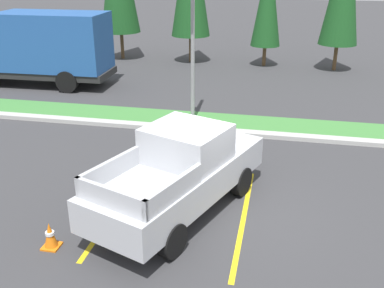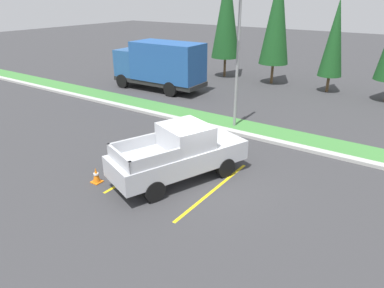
{
  "view_description": "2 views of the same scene",
  "coord_description": "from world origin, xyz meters",
  "px_view_note": "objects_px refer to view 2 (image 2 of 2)",
  "views": [
    {
      "loc": [
        1.29,
        -9.52,
        5.74
      ],
      "look_at": [
        -1.14,
        2.12,
        0.74
      ],
      "focal_mm": 41.83,
      "sensor_mm": 36.0,
      "label": 1
    },
    {
      "loc": [
        6.25,
        -9.91,
        6.54
      ],
      "look_at": [
        -0.59,
        0.04,
        1.37
      ],
      "focal_mm": 33.18,
      "sensor_mm": 36.0,
      "label": 2
    }
  ],
  "objects_px": {
    "cypress_tree_center": "(335,38)",
    "traffic_cone": "(96,175)",
    "cypress_tree_left_inner": "(277,16)",
    "street_light": "(236,53)",
    "cypress_tree_leftmost": "(227,11)",
    "pickup_truck_main": "(180,153)",
    "cargo_truck_distant": "(160,64)"
  },
  "relations": [
    {
      "from": "cypress_tree_center",
      "to": "traffic_cone",
      "type": "bearing_deg",
      "value": -100.51
    },
    {
      "from": "cypress_tree_left_inner",
      "to": "cypress_tree_center",
      "type": "bearing_deg",
      "value": -1.87
    },
    {
      "from": "street_light",
      "to": "cypress_tree_leftmost",
      "type": "bearing_deg",
      "value": 121.75
    },
    {
      "from": "street_light",
      "to": "cypress_tree_left_inner",
      "type": "bearing_deg",
      "value": 102.16
    },
    {
      "from": "pickup_truck_main",
      "to": "cypress_tree_leftmost",
      "type": "bearing_deg",
      "value": 114.39
    },
    {
      "from": "traffic_cone",
      "to": "cypress_tree_center",
      "type": "bearing_deg",
      "value": 79.49
    },
    {
      "from": "cargo_truck_distant",
      "to": "traffic_cone",
      "type": "relative_size",
      "value": 11.42
    },
    {
      "from": "street_light",
      "to": "cargo_truck_distant",
      "type": "bearing_deg",
      "value": 153.78
    },
    {
      "from": "street_light",
      "to": "cypress_tree_left_inner",
      "type": "distance_m",
      "value": 10.73
    },
    {
      "from": "cypress_tree_center",
      "to": "cypress_tree_left_inner",
      "type": "bearing_deg",
      "value": 178.13
    },
    {
      "from": "cypress_tree_leftmost",
      "to": "cypress_tree_left_inner",
      "type": "xyz_separation_m",
      "value": [
        4.25,
        -0.07,
        -0.19
      ]
    },
    {
      "from": "cargo_truck_distant",
      "to": "cypress_tree_leftmost",
      "type": "distance_m",
      "value": 7.49
    },
    {
      "from": "cypress_tree_left_inner",
      "to": "traffic_cone",
      "type": "distance_m",
      "value": 19.13
    },
    {
      "from": "cargo_truck_distant",
      "to": "cypress_tree_center",
      "type": "relative_size",
      "value": 1.09
    },
    {
      "from": "pickup_truck_main",
      "to": "street_light",
      "type": "distance_m",
      "value": 6.74
    },
    {
      "from": "pickup_truck_main",
      "to": "cypress_tree_center",
      "type": "height_order",
      "value": "cypress_tree_center"
    },
    {
      "from": "pickup_truck_main",
      "to": "cypress_tree_left_inner",
      "type": "bearing_deg",
      "value": 101.16
    },
    {
      "from": "cypress_tree_center",
      "to": "traffic_cone",
      "type": "xyz_separation_m",
      "value": [
        -3.41,
        -18.38,
        -3.4
      ]
    },
    {
      "from": "pickup_truck_main",
      "to": "cypress_tree_leftmost",
      "type": "relative_size",
      "value": 0.63
    },
    {
      "from": "cargo_truck_distant",
      "to": "street_light",
      "type": "relative_size",
      "value": 1.03
    },
    {
      "from": "cargo_truck_distant",
      "to": "pickup_truck_main",
      "type": "bearing_deg",
      "value": -47.82
    },
    {
      "from": "cargo_truck_distant",
      "to": "cypress_tree_left_inner",
      "type": "relative_size",
      "value": 0.81
    },
    {
      "from": "cypress_tree_center",
      "to": "traffic_cone",
      "type": "relative_size",
      "value": 10.47
    },
    {
      "from": "pickup_truck_main",
      "to": "cypress_tree_left_inner",
      "type": "relative_size",
      "value": 0.65
    },
    {
      "from": "street_light",
      "to": "traffic_cone",
      "type": "xyz_separation_m",
      "value": [
        -1.37,
        -8.09,
        -3.57
      ]
    },
    {
      "from": "street_light",
      "to": "cypress_tree_leftmost",
      "type": "distance_m",
      "value": 12.42
    },
    {
      "from": "street_light",
      "to": "cypress_tree_leftmost",
      "type": "xyz_separation_m",
      "value": [
        -6.5,
        10.5,
        1.32
      ]
    },
    {
      "from": "cypress_tree_center",
      "to": "pickup_truck_main",
      "type": "bearing_deg",
      "value": -93.63
    },
    {
      "from": "street_light",
      "to": "cypress_tree_center",
      "type": "bearing_deg",
      "value": 78.8
    },
    {
      "from": "cargo_truck_distant",
      "to": "cypress_tree_left_inner",
      "type": "bearing_deg",
      "value": 47.91
    },
    {
      "from": "cargo_truck_distant",
      "to": "cypress_tree_center",
      "type": "height_order",
      "value": "cypress_tree_center"
    },
    {
      "from": "pickup_truck_main",
      "to": "cypress_tree_left_inner",
      "type": "distance_m",
      "value": 17.25
    }
  ]
}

